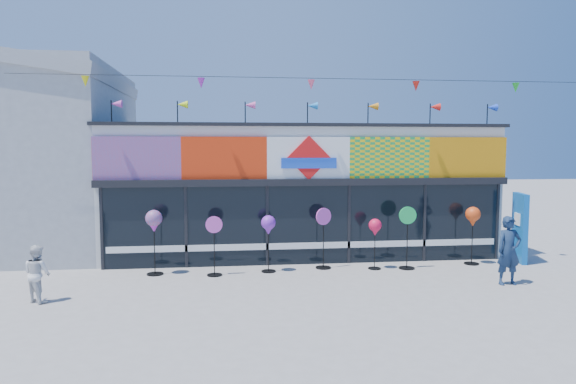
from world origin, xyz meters
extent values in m
plane|color=gray|center=(0.00, 0.00, 0.00)|extent=(80.00, 80.00, 0.00)
cube|color=silver|center=(0.00, 6.00, 2.00)|extent=(12.00, 5.00, 4.00)
cube|color=black|center=(0.00, 3.44, 1.15)|extent=(11.60, 0.12, 2.30)
cube|color=black|center=(0.00, 3.40, 2.40)|extent=(12.00, 0.30, 0.20)
cube|color=white|center=(0.00, 3.41, 0.55)|extent=(11.40, 0.10, 0.18)
cube|color=black|center=(0.00, 6.00, 4.05)|extent=(12.20, 5.20, 0.10)
cube|color=black|center=(-5.80, 3.43, 1.15)|extent=(0.08, 0.14, 2.30)
cube|color=black|center=(-3.50, 3.43, 1.15)|extent=(0.08, 0.14, 2.30)
cube|color=black|center=(-1.20, 3.43, 1.15)|extent=(0.08, 0.14, 2.30)
cube|color=black|center=(1.20, 3.43, 1.15)|extent=(0.08, 0.14, 2.30)
cube|color=black|center=(3.50, 3.43, 1.15)|extent=(0.08, 0.14, 2.30)
cube|color=black|center=(5.80, 3.43, 1.15)|extent=(0.08, 0.14, 2.30)
cube|color=red|center=(-4.80, 3.42, 3.10)|extent=(2.40, 0.08, 1.20)
cube|color=red|center=(-2.40, 3.42, 3.10)|extent=(2.40, 0.08, 1.20)
cube|color=white|center=(0.00, 3.42, 3.10)|extent=(2.40, 0.08, 1.20)
cube|color=yellow|center=(2.40, 3.42, 3.10)|extent=(2.40, 0.08, 1.20)
cube|color=orange|center=(4.80, 3.42, 3.10)|extent=(2.40, 0.08, 1.20)
cube|color=red|center=(0.00, 3.36, 3.10)|extent=(1.27, 0.06, 1.27)
cube|color=blue|center=(0.00, 3.34, 2.95)|extent=(1.60, 0.05, 0.30)
cube|color=#1A32E4|center=(-3.92, 3.48, 1.06)|extent=(0.78, 0.03, 0.78)
cube|color=green|center=(-2.35, 3.48, 1.23)|extent=(0.92, 0.03, 0.92)
cube|color=#F5518D|center=(-0.78, 3.48, 1.59)|extent=(0.78, 0.03, 0.78)
cube|color=red|center=(0.78, 3.48, 1.01)|extent=(0.92, 0.03, 0.92)
cube|color=green|center=(2.35, 3.48, 1.33)|extent=(0.78, 0.03, 0.78)
cube|color=#189F50|center=(3.92, 3.48, 1.58)|extent=(0.92, 0.03, 0.92)
cylinder|color=black|center=(-5.50, 3.65, 4.35)|extent=(0.03, 0.03, 0.70)
cone|color=#D045AE|center=(-5.36, 3.65, 4.60)|extent=(0.30, 0.22, 0.22)
cylinder|color=black|center=(-3.70, 3.65, 4.35)|extent=(0.03, 0.03, 0.70)
cone|color=#CFF414|center=(-3.56, 3.65, 4.60)|extent=(0.30, 0.22, 0.22)
cylinder|color=black|center=(-1.80, 3.65, 4.35)|extent=(0.03, 0.03, 0.70)
cone|color=#DA489B|center=(-1.66, 3.65, 4.60)|extent=(0.30, 0.22, 0.22)
cylinder|color=black|center=(0.00, 3.65, 4.35)|extent=(0.03, 0.03, 0.70)
cone|color=blue|center=(0.14, 3.65, 4.60)|extent=(0.30, 0.22, 0.22)
cylinder|color=black|center=(1.80, 3.65, 4.35)|extent=(0.03, 0.03, 0.70)
cone|color=orange|center=(1.94, 3.65, 4.60)|extent=(0.30, 0.22, 0.22)
cylinder|color=black|center=(3.70, 3.65, 4.35)|extent=(0.03, 0.03, 0.70)
cone|color=red|center=(3.84, 3.65, 4.60)|extent=(0.30, 0.22, 0.22)
cylinder|color=black|center=(5.50, 3.65, 4.35)|extent=(0.03, 0.03, 0.70)
cone|color=blue|center=(5.64, 3.65, 4.60)|extent=(0.30, 0.22, 0.22)
cylinder|color=black|center=(0.00, 3.00, 5.30)|extent=(16.00, 0.01, 0.01)
cone|color=yellow|center=(-6.00, 3.00, 5.12)|extent=(0.20, 0.20, 0.28)
cone|color=purple|center=(-3.00, 3.00, 5.12)|extent=(0.20, 0.20, 0.28)
cone|color=#F75277|center=(0.00, 3.00, 5.12)|extent=(0.20, 0.20, 0.28)
cone|color=red|center=(3.00, 3.00, 5.12)|extent=(0.20, 0.20, 0.28)
cone|color=green|center=(6.00, 3.00, 5.12)|extent=(0.20, 0.20, 0.28)
cube|color=#0A56A4|center=(6.30, 3.00, 1.02)|extent=(0.38, 1.03, 2.04)
cube|color=white|center=(6.22, 3.00, 1.28)|extent=(0.14, 0.46, 0.36)
cylinder|color=black|center=(-4.28, 2.66, 0.02)|extent=(0.44, 0.44, 0.03)
cylinder|color=black|center=(-4.28, 2.66, 0.75)|extent=(0.03, 0.03, 1.44)
sphere|color=#B427B7|center=(-4.28, 2.66, 1.52)|extent=(0.44, 0.44, 0.44)
cone|color=#B427B7|center=(-4.28, 2.66, 1.25)|extent=(0.22, 0.22, 0.20)
cylinder|color=black|center=(-2.69, 2.37, 0.02)|extent=(0.40, 0.40, 0.03)
cylinder|color=black|center=(-2.69, 2.37, 0.69)|extent=(0.02, 0.02, 1.32)
cylinder|color=#D346B7|center=(-2.69, 2.37, 1.37)|extent=(0.45, 0.05, 0.45)
cylinder|color=black|center=(-1.23, 2.61, 0.01)|extent=(0.39, 0.39, 0.03)
cylinder|color=black|center=(-1.23, 2.61, 0.67)|extent=(0.02, 0.02, 1.28)
sphere|color=purple|center=(-1.23, 2.61, 1.36)|extent=(0.39, 0.39, 0.39)
cone|color=purple|center=(-1.23, 2.61, 1.11)|extent=(0.20, 0.20, 0.18)
cylinder|color=black|center=(0.34, 2.84, 0.02)|extent=(0.44, 0.44, 0.03)
cylinder|color=black|center=(0.34, 2.84, 0.74)|extent=(0.03, 0.03, 1.42)
cylinder|color=#D747BA|center=(0.34, 2.84, 1.47)|extent=(0.46, 0.22, 0.48)
cylinder|color=black|center=(1.75, 2.59, 0.01)|extent=(0.36, 0.36, 0.03)
cylinder|color=black|center=(1.75, 2.59, 0.61)|extent=(0.02, 0.02, 1.17)
sphere|color=red|center=(1.75, 2.59, 1.24)|extent=(0.36, 0.36, 0.36)
cone|color=red|center=(1.75, 2.59, 1.01)|extent=(0.18, 0.18, 0.16)
cylinder|color=black|center=(2.66, 2.51, 0.02)|extent=(0.45, 0.45, 0.03)
cylinder|color=black|center=(2.66, 2.51, 0.76)|extent=(0.03, 0.03, 1.45)
cylinder|color=green|center=(2.66, 2.51, 1.51)|extent=(0.49, 0.05, 0.49)
cylinder|color=black|center=(4.73, 2.83, 0.02)|extent=(0.43, 0.43, 0.03)
cylinder|color=black|center=(4.73, 2.83, 0.73)|extent=(0.03, 0.03, 1.39)
sphere|color=#D34213|center=(4.73, 2.83, 1.47)|extent=(0.43, 0.43, 0.43)
cone|color=#D34213|center=(4.73, 2.83, 1.21)|extent=(0.21, 0.21, 0.19)
imported|color=#162947|center=(4.58, 0.60, 0.85)|extent=(0.64, 0.43, 1.71)
imported|color=silver|center=(-6.50, 0.48, 0.63)|extent=(0.71, 0.65, 1.27)
camera|label=1|loc=(-2.33, -11.16, 3.40)|focal=32.00mm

